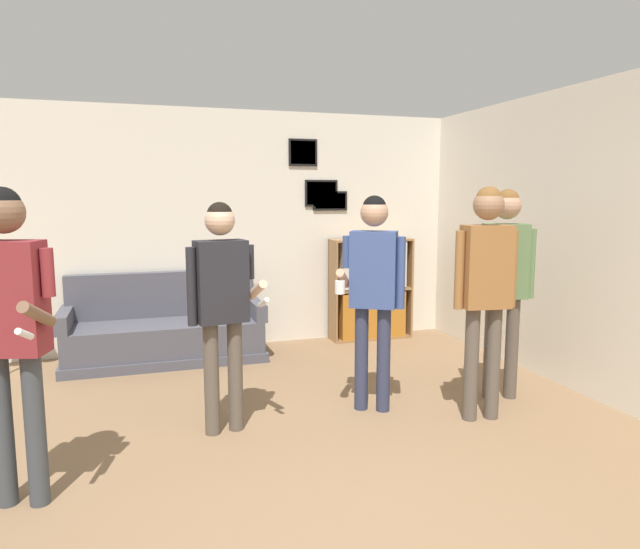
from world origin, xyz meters
TOP-DOWN VIEW (x-y plane):
  - wall_back at (0.01, 4.21)m, footprint 8.04×0.08m
  - wall_right at (2.85, 2.09)m, footprint 0.06×6.58m
  - couch at (-0.63, 3.80)m, footprint 2.05×0.80m
  - bookshelf at (1.82, 3.99)m, footprint 1.00×0.30m
  - person_player_foreground_left at (-1.54, 1.06)m, footprint 0.48×0.56m
  - person_player_foreground_center at (-0.30, 1.72)m, footprint 0.54×0.44m
  - person_watcher_holding_cup at (0.91, 1.79)m, footprint 0.59×0.36m
  - person_spectator_near_bookshelf at (1.65, 1.36)m, footprint 0.50×0.25m
  - person_spectator_far_right at (2.08, 1.73)m, footprint 0.47×0.32m

SIDE VIEW (x-z plane):
  - couch at x=-0.63m, z-range -0.16..0.75m
  - bookshelf at x=1.82m, z-range 0.00..1.22m
  - person_player_foreground_center at x=-0.30m, z-range 0.20..1.89m
  - person_watcher_holding_cup at x=0.91m, z-range 0.21..1.95m
  - person_player_foreground_left at x=-1.54m, z-range 0.22..2.01m
  - person_spectator_far_right at x=2.08m, z-range 0.22..2.01m
  - person_spectator_near_bookshelf at x=1.65m, z-range 0.22..2.03m
  - wall_right at x=2.85m, z-range 0.00..2.70m
  - wall_back at x=0.01m, z-range 0.00..2.70m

